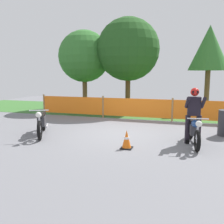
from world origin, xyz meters
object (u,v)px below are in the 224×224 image
object	(u,v)px
rider_trailing	(194,114)
traffic_cone	(127,140)
motorcycle_trailing	(194,131)
motorcycle_lead	(42,122)

from	to	relation	value
rider_trailing	traffic_cone	world-z (taller)	rider_trailing
motorcycle_trailing	traffic_cone	distance (m)	2.05
motorcycle_lead	traffic_cone	xyz separation A→B (m)	(3.16, -0.63, -0.21)
motorcycle_lead	motorcycle_trailing	bearing A→B (deg)	65.70
motorcycle_trailing	traffic_cone	xyz separation A→B (m)	(-1.82, -0.92, -0.18)
motorcycle_lead	rider_trailing	world-z (taller)	rider_trailing
motorcycle_lead	rider_trailing	distance (m)	4.99
motorcycle_lead	traffic_cone	distance (m)	3.23
rider_trailing	traffic_cone	bearing A→B (deg)	-65.74
motorcycle_lead	rider_trailing	xyz separation A→B (m)	(4.95, 0.47, 0.45)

